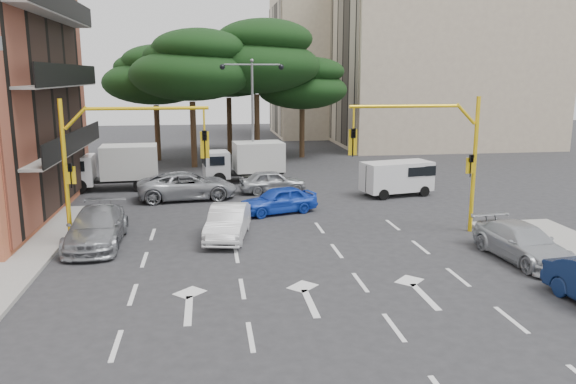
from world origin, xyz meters
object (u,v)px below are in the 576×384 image
signal_mast_left (111,152)px  van_white (397,178)px  car_silver_cross_a (188,186)px  car_silver_parked (522,243)px  street_lamp_center (252,98)px  car_blue_compact (278,200)px  car_silver_wagon (97,227)px  car_silver_cross_b (273,181)px  signal_mast_right (436,146)px  box_truck_a (113,168)px  box_truck_b (244,162)px  car_white_hatch (228,222)px

signal_mast_left → van_white: (14.66, 7.90, -2.88)m
car_silver_cross_a → car_silver_parked: (12.87, -12.69, -0.09)m
signal_mast_left → street_lamp_center: street_lamp_center is taller
car_blue_compact → car_silver_parked: size_ratio=0.85×
signal_mast_left → car_silver_wagon: bearing=163.7°
car_silver_cross_b → signal_mast_left: bearing=135.6°
street_lamp_center → signal_mast_left: bearing=-115.9°
signal_mast_left → car_silver_cross_b: 12.74m
signal_mast_right → car_silver_cross_a: bearing=141.8°
car_blue_compact → signal_mast_right: bearing=35.4°
signal_mast_left → van_white: bearing=28.3°
car_silver_wagon → signal_mast_left: bearing=-16.9°
box_truck_a → signal_mast_right: bearing=-131.3°
car_silver_cross_b → box_truck_b: (-1.43, 3.81, 0.62)m
car_blue_compact → car_silver_wagon: size_ratio=0.76×
car_white_hatch → van_white: van_white is taller
street_lamp_center → car_blue_compact: (0.50, -9.38, -4.75)m
car_silver_cross_b → box_truck_a: (-9.54, 2.31, 0.68)m
car_blue_compact → street_lamp_center: bearing=164.7°
car_silver_wagon → box_truck_a: size_ratio=0.94×
car_silver_cross_a → car_blue_compact: bearing=-136.7°
car_silver_cross_b → street_lamp_center: bearing=4.3°
car_silver_cross_b → signal_mast_right: bearing=-154.5°
box_truck_a → car_white_hatch: bearing=-154.2°
signal_mast_right → signal_mast_left: (-13.61, 0.00, 0.00)m
car_silver_wagon → car_blue_compact: bearing=27.9°
car_silver_parked → car_silver_cross_a: bearing=129.8°
car_silver_cross_a → box_truck_b: (3.54, 4.87, 0.53)m
street_lamp_center → car_silver_parked: (8.70, -18.05, -4.75)m
signal_mast_right → car_silver_wagon: 14.75m
car_silver_cross_a → car_silver_cross_b: 5.08m
car_silver_cross_a → van_white: bearing=-99.6°
box_truck_b → van_white: bearing=-129.5°
signal_mast_left → car_silver_wagon: signal_mast_left is taller
car_white_hatch → car_blue_compact: car_white_hatch is taller
car_silver_parked → car_silver_wagon: bearing=159.6°
street_lamp_center → box_truck_a: bearing=-167.1°
signal_mast_right → car_blue_compact: size_ratio=1.51×
car_silver_wagon → car_silver_cross_b: (8.41, 9.47, -0.07)m
car_silver_parked → signal_mast_right: bearing=109.4°
signal_mast_right → van_white: bearing=82.4°
car_silver_cross_a → box_truck_a: (-4.56, 3.37, 0.59)m
street_lamp_center → car_blue_compact: bearing=-86.9°
box_truck_a → box_truck_b: size_ratio=1.05×
car_silver_cross_b → car_blue_compact: bearing=170.3°
signal_mast_right → car_silver_cross_b: 11.85m
signal_mast_left → box_truck_a: size_ratio=1.09×
van_white → box_truck_a: bearing=-116.1°
car_white_hatch → box_truck_a: (-6.52, 11.56, 0.64)m
signal_mast_right → box_truck_b: bearing=118.8°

